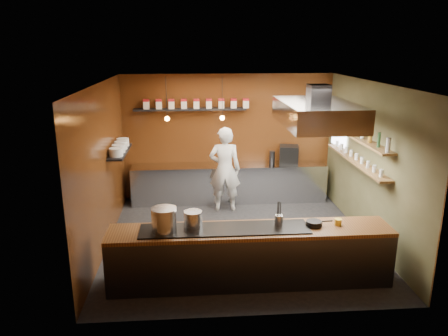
{
  "coord_description": "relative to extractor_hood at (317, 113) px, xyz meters",
  "views": [
    {
      "loc": [
        -0.88,
        -7.76,
        3.67
      ],
      "look_at": [
        -0.26,
        0.4,
        1.33
      ],
      "focal_mm": 35.0,
      "sensor_mm": 36.0,
      "label": 1
    }
  ],
  "objects": [
    {
      "name": "window_pane",
      "position": [
        1.15,
        2.1,
        -0.61
      ],
      "size": [
        0.0,
        1.0,
        1.0
      ],
      "primitive_type": "plane",
      "rotation": [
        1.57,
        0.0,
        -1.57
      ],
      "color": "white",
      "rests_on": "right_wall"
    },
    {
      "name": "bottles",
      "position": [
        1.04,
        0.7,
        -0.45
      ],
      "size": [
        0.06,
        2.66,
        0.24
      ],
      "color": "silver",
      "rests_on": "bottle_shelf_upper"
    },
    {
      "name": "plate_shelf",
      "position": [
        -3.64,
        1.4,
        -0.96
      ],
      "size": [
        0.3,
        1.4,
        0.04
      ],
      "primitive_type": "cube",
      "color": "black",
      "rests_on": "left_wall"
    },
    {
      "name": "frying_pan",
      "position": [
        -0.29,
        -1.18,
        -1.53
      ],
      "size": [
        0.43,
        0.26,
        0.06
      ],
      "color": "black",
      "rests_on": "pass_counter"
    },
    {
      "name": "ceiling",
      "position": [
        -1.3,
        0.4,
        0.49
      ],
      "size": [
        5.0,
        5.0,
        0.0
      ],
      "primitive_type": "plane",
      "rotation": [
        3.14,
        0.0,
        0.0
      ],
      "color": "silver",
      "rests_on": "back_wall"
    },
    {
      "name": "left_wall",
      "position": [
        -3.8,
        0.4,
        -1.01
      ],
      "size": [
        0.0,
        5.0,
        5.0
      ],
      "primitive_type": "plane",
      "rotation": [
        1.57,
        0.0,
        1.57
      ],
      "color": "#3E1D0B",
      "rests_on": "ground"
    },
    {
      "name": "back_wall",
      "position": [
        -1.3,
        2.9,
        -1.01
      ],
      "size": [
        5.0,
        0.0,
        5.0
      ],
      "primitive_type": "plane",
      "rotation": [
        1.57,
        0.0,
        0.0
      ],
      "color": "#3E1D0B",
      "rests_on": "ground"
    },
    {
      "name": "bottle_shelf_lower",
      "position": [
        1.04,
        0.7,
        -1.06
      ],
      "size": [
        0.26,
        2.8,
        0.04
      ],
      "primitive_type": "cube",
      "color": "olive",
      "rests_on": "right_wall"
    },
    {
      "name": "utensil_crock",
      "position": [
        -0.86,
        -1.16,
        -1.48
      ],
      "size": [
        0.15,
        0.15,
        0.17
      ],
      "primitive_type": "cylinder",
      "rotation": [
        0.0,
        0.0,
        -0.19
      ],
      "color": "silver",
      "rests_on": "pass_counter"
    },
    {
      "name": "floor",
      "position": [
        -1.3,
        0.4,
        -2.51
      ],
      "size": [
        5.0,
        5.0,
        0.0
      ],
      "primitive_type": "plane",
      "color": "black",
      "rests_on": "ground"
    },
    {
      "name": "extractor_hood",
      "position": [
        0.0,
        0.0,
        0.0
      ],
      "size": [
        1.2,
        2.0,
        0.72
      ],
      "color": "#38383D",
      "rests_on": "ceiling"
    },
    {
      "name": "pass_counter",
      "position": [
        -1.3,
        -1.2,
        -2.04
      ],
      "size": [
        4.4,
        0.72,
        0.94
      ],
      "color": "#38383D",
      "rests_on": "floor"
    },
    {
      "name": "stockpot_small",
      "position": [
        -2.18,
        -1.13,
        -1.43
      ],
      "size": [
        0.33,
        0.33,
        0.26
      ],
      "primitive_type": "cylinder",
      "rotation": [
        0.0,
        0.0,
        0.18
      ],
      "color": "silver",
      "rests_on": "pass_counter"
    },
    {
      "name": "tin_shelf",
      "position": [
        -2.2,
        2.76,
        -0.31
      ],
      "size": [
        2.6,
        0.26,
        0.04
      ],
      "primitive_type": "cube",
      "color": "black",
      "rests_on": "back_wall"
    },
    {
      "name": "pendant_right",
      "position": [
        -1.5,
        2.1,
        -0.35
      ],
      "size": [
        0.1,
        0.1,
        0.95
      ],
      "color": "black",
      "rests_on": "ceiling"
    },
    {
      "name": "wine_glasses",
      "position": [
        1.04,
        0.7,
        -0.97
      ],
      "size": [
        0.07,
        2.37,
        0.13
      ],
      "color": "silver",
      "rests_on": "bottle_shelf_lower"
    },
    {
      "name": "espresso_machine",
      "position": [
        0.13,
        2.57,
        -1.39
      ],
      "size": [
        0.51,
        0.49,
        0.44
      ],
      "primitive_type": "cube",
      "rotation": [
        0.0,
        0.0,
        -0.2
      ],
      "color": "black",
      "rests_on": "prep_counter"
    },
    {
      "name": "prep_counter",
      "position": [
        -1.3,
        2.57,
        -2.06
      ],
      "size": [
        4.6,
        0.65,
        0.9
      ],
      "primitive_type": "cube",
      "color": "silver",
      "rests_on": "floor"
    },
    {
      "name": "right_wall",
      "position": [
        1.2,
        0.4,
        -1.01
      ],
      "size": [
        0.0,
        5.0,
        5.0
      ],
      "primitive_type": "plane",
      "rotation": [
        1.57,
        0.0,
        -1.57
      ],
      "color": "#464728",
      "rests_on": "ground"
    },
    {
      "name": "storage_tins",
      "position": [
        -2.05,
        2.76,
        -0.17
      ],
      "size": [
        2.43,
        0.13,
        0.22
      ],
      "color": "beige",
      "rests_on": "tin_shelf"
    },
    {
      "name": "pendant_left",
      "position": [
        -2.7,
        2.1,
        -0.35
      ],
      "size": [
        0.1,
        0.1,
        0.95
      ],
      "color": "black",
      "rests_on": "ceiling"
    },
    {
      "name": "plate_stacks",
      "position": [
        -3.64,
        1.4,
        -0.86
      ],
      "size": [
        0.26,
        1.16,
        0.16
      ],
      "color": "silver",
      "rests_on": "plate_shelf"
    },
    {
      "name": "stockpot_large",
      "position": [
        -2.62,
        -1.24,
        -1.38
      ],
      "size": [
        0.39,
        0.39,
        0.37
      ],
      "primitive_type": "cylinder",
      "rotation": [
        0.0,
        0.0,
        0.02
      ],
      "color": "silver",
      "rests_on": "pass_counter"
    },
    {
      "name": "bottle_shelf_upper",
      "position": [
        1.04,
        0.7,
        -0.59
      ],
      "size": [
        0.26,
        2.8,
        0.04
      ],
      "primitive_type": "cube",
      "color": "olive",
      "rests_on": "right_wall"
    },
    {
      "name": "chef",
      "position": [
        -1.45,
        1.99,
        -1.54
      ],
      "size": [
        0.74,
        0.53,
        1.92
      ],
      "primitive_type": "imported",
      "rotation": [
        0.0,
        0.0,
        3.05
      ],
      "color": "white",
      "rests_on": "floor"
    },
    {
      "name": "butter_jar",
      "position": [
        0.09,
        -1.16,
        -1.54
      ],
      "size": [
        0.14,
        0.14,
        0.1
      ],
      "primitive_type": "cylinder",
      "rotation": [
        0.0,
        0.0,
        0.38
      ],
      "color": "yellow",
      "rests_on": "pass_counter"
    }
  ]
}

